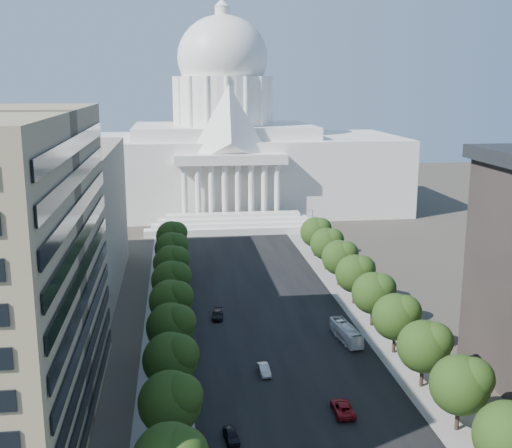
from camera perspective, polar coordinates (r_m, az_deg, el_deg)
name	(u,v)px	position (r m, az deg, el deg)	size (l,w,h in m)	color
road_asphalt	(260,297)	(132.45, 0.38, -6.52)	(30.00, 260.00, 0.01)	black
sidewalk_left	(167,301)	(131.42, -7.92, -6.80)	(8.00, 260.00, 0.02)	gray
sidewalk_right	(350,293)	(136.14, 8.38, -6.12)	(8.00, 260.00, 0.02)	gray
capitol	(224,151)	(220.83, -2.89, 6.48)	(120.00, 56.00, 73.00)	white
office_block_left_far	(23,222)	(140.58, -19.97, 0.18)	(38.00, 52.00, 30.00)	gray
tree_l_c	(173,401)	(78.99, -7.42, -15.33)	(7.79, 7.60, 9.97)	#33261C
tree_l_d	(173,358)	(89.78, -7.41, -11.76)	(7.79, 7.60, 9.97)	#33261C
tree_l_e	(173,326)	(100.85, -7.41, -8.97)	(7.79, 7.60, 9.97)	#33261C
tree_l_f	(173,300)	(112.10, -7.41, -6.73)	(7.79, 7.60, 9.97)	#33261C
tree_l_g	(173,279)	(123.50, -7.41, -4.90)	(7.79, 7.60, 9.97)	#33261C
tree_l_h	(173,262)	(135.00, -7.41, -3.38)	(7.79, 7.60, 9.97)	#33261C
tree_l_i	(173,248)	(146.59, -7.41, -2.10)	(7.79, 7.60, 9.97)	#33261C
tree_l_j	(173,235)	(158.23, -7.41, -1.01)	(7.79, 7.60, 9.97)	#33261C
tree_r_c	(463,383)	(86.37, 17.94, -13.32)	(7.79, 7.60, 9.97)	#33261C
tree_r_d	(426,345)	(96.34, 14.90, -10.36)	(7.79, 7.60, 9.97)	#33261C
tree_r_e	(398,315)	(106.72, 12.49, -7.93)	(7.79, 7.60, 9.97)	#33261C
tree_r_f	(375,292)	(117.42, 10.53, -5.94)	(7.79, 7.60, 9.97)	#33261C
tree_r_g	(356,272)	(128.35, 8.92, -4.27)	(7.79, 7.60, 9.97)	#33261C
tree_r_h	(341,256)	(139.45, 7.56, -2.87)	(7.79, 7.60, 9.97)	#33261C
tree_r_i	(328,243)	(150.69, 6.41, -1.67)	(7.79, 7.60, 9.97)	#33261C
tree_r_j	(317,231)	(162.04, 5.42, -0.64)	(7.79, 7.60, 9.97)	#33261C
streetlight_b	(478,390)	(86.64, 19.10, -13.79)	(2.61, 0.44, 9.00)	gray
streetlight_c	(407,318)	(107.63, 13.23, -8.15)	(2.61, 0.44, 9.00)	gray
streetlight_d	(362,273)	(130.06, 9.43, -4.36)	(2.61, 0.44, 9.00)	gray
streetlight_e	(332,243)	(153.28, 6.79, -1.68)	(2.61, 0.44, 9.00)	gray
streetlight_f	(310,221)	(176.98, 4.85, 0.28)	(2.61, 0.44, 9.00)	gray
car_dark_a	(231,436)	(83.05, -2.22, -18.29)	(1.64, 4.06, 1.38)	black
car_silver	(264,370)	(99.27, 0.71, -12.83)	(1.50, 4.31, 1.42)	#A0A1A7
car_red	(343,408)	(89.49, 7.72, -15.90)	(2.61, 5.66, 1.57)	maroon
car_dark_b	(218,315)	(120.93, -3.44, -8.08)	(1.96, 4.82, 1.40)	black
city_bus	(346,333)	(111.83, 8.00, -9.55)	(2.38, 10.19, 2.84)	white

